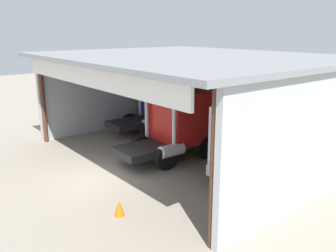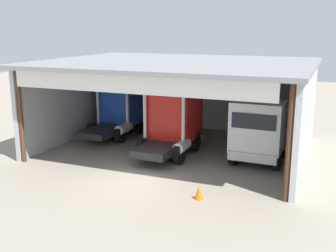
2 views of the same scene
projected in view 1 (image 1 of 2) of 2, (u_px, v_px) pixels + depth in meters
ground_plane at (100, 178)px, 15.18m from camera, size 80.00×80.00×0.00m
workshop_shed at (205, 83)px, 17.97m from camera, size 14.03×11.51×4.94m
truck_blue_center_bay at (161, 101)px, 22.27m from camera, size 2.52×5.11×3.55m
truck_red_center_left_bay at (179, 122)px, 17.40m from camera, size 2.56×5.03×3.52m
truck_white_left_bay at (255, 146)px, 13.96m from camera, size 2.62×4.63×3.23m
oil_drum at (212, 121)px, 22.88m from camera, size 0.58×0.58×0.88m
tool_cart at (284, 141)px, 18.60m from camera, size 0.90×0.60×1.00m
traffic_cone at (119, 208)px, 12.05m from camera, size 0.36×0.36×0.56m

